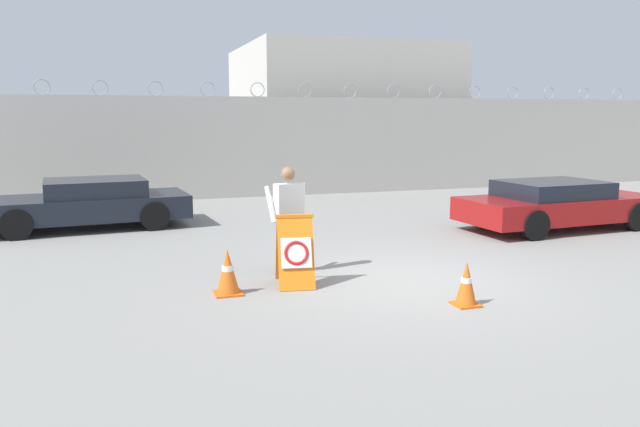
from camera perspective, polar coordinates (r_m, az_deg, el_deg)
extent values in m
plane|color=gray|center=(10.30, 7.95, -6.09)|extent=(90.00, 90.00, 0.00)
cube|color=#ADA8A0|center=(20.57, -5.66, 6.07)|extent=(36.00, 0.30, 3.24)
torus|color=gray|center=(20.19, -24.10, 10.51)|extent=(0.47, 0.03, 0.47)
torus|color=gray|center=(20.10, -19.48, 10.79)|extent=(0.47, 0.03, 0.47)
torus|color=gray|center=(20.13, -14.84, 10.99)|extent=(0.47, 0.03, 0.47)
torus|color=gray|center=(20.28, -10.24, 11.13)|extent=(0.47, 0.03, 0.47)
torus|color=gray|center=(20.56, -5.74, 11.20)|extent=(0.47, 0.03, 0.47)
torus|color=gray|center=(20.96, -1.38, 11.20)|extent=(0.47, 0.03, 0.47)
torus|color=gray|center=(21.47, 2.80, 11.14)|extent=(0.47, 0.03, 0.47)
torus|color=gray|center=(22.09, 6.75, 11.03)|extent=(0.47, 0.03, 0.47)
torus|color=gray|center=(22.80, 10.48, 10.88)|extent=(0.47, 0.03, 0.47)
torus|color=gray|center=(23.60, 13.96, 10.70)|extent=(0.47, 0.03, 0.47)
torus|color=gray|center=(24.48, 17.20, 10.50)|extent=(0.47, 0.03, 0.47)
torus|color=gray|center=(25.42, 20.20, 10.28)|extent=(0.47, 0.03, 0.47)
torus|color=gray|center=(26.43, 22.98, 10.05)|extent=(0.47, 0.03, 0.47)
torus|color=gray|center=(27.50, 25.54, 9.82)|extent=(0.47, 0.03, 0.47)
cube|color=beige|center=(27.04, 1.78, 9.14)|extent=(8.11, 7.68, 5.44)
cube|color=orange|center=(9.68, -2.21, -3.69)|extent=(0.62, 0.50, 1.09)
cube|color=orange|center=(10.05, -2.46, -3.22)|extent=(0.62, 0.50, 1.09)
cube|color=orange|center=(9.76, -2.36, -0.24)|extent=(0.60, 0.15, 0.05)
cube|color=white|center=(9.63, -2.18, -3.62)|extent=(0.50, 0.25, 0.45)
torus|color=red|center=(9.62, -2.17, -3.63)|extent=(0.40, 0.23, 0.37)
cylinder|color=black|center=(10.62, -2.47, -3.13)|extent=(0.15, 0.15, 0.87)
cylinder|color=black|center=(10.54, -3.34, -3.23)|extent=(0.15, 0.15, 0.87)
cube|color=silver|center=(10.44, -2.93, 0.94)|extent=(0.49, 0.31, 0.67)
sphere|color=#936B4C|center=(10.39, -2.96, 3.63)|extent=(0.24, 0.24, 0.24)
cylinder|color=silver|center=(10.57, -1.61, 1.12)|extent=(0.09, 0.09, 0.64)
cylinder|color=silver|center=(10.41, -4.54, 0.82)|extent=(0.16, 0.36, 0.61)
cube|color=orange|center=(9.15, 13.16, -8.09)|extent=(0.35, 0.35, 0.03)
cone|color=orange|center=(9.06, 13.24, -6.17)|extent=(0.30, 0.30, 0.61)
cylinder|color=white|center=(9.05, 13.24, -5.98)|extent=(0.15, 0.15, 0.08)
cube|color=orange|center=(9.55, -8.39, -7.21)|extent=(0.41, 0.41, 0.03)
cone|color=orange|center=(9.46, -8.44, -5.20)|extent=(0.35, 0.35, 0.66)
cylinder|color=white|center=(9.45, -8.44, -5.00)|extent=(0.17, 0.17, 0.09)
cylinder|color=black|center=(14.85, -26.00, -0.92)|extent=(0.69, 0.26, 0.68)
cylinder|color=black|center=(16.66, -25.73, 0.09)|extent=(0.69, 0.26, 0.68)
cylinder|color=black|center=(14.98, -14.89, -0.22)|extent=(0.69, 0.26, 0.68)
cylinder|color=black|center=(16.77, -15.81, 0.71)|extent=(0.69, 0.26, 0.68)
cube|color=black|center=(15.73, -20.63, 0.54)|extent=(4.83, 2.37, 0.53)
cube|color=black|center=(15.68, -19.87, 2.26)|extent=(2.39, 1.95, 0.39)
cylinder|color=black|center=(17.40, 22.53, 0.62)|extent=(0.67, 0.25, 0.66)
cylinder|color=black|center=(16.18, 26.99, -0.27)|extent=(0.67, 0.25, 0.66)
cylinder|color=black|center=(15.49, 14.69, 0.05)|extent=(0.67, 0.25, 0.66)
cylinder|color=black|center=(14.10, 19.05, -1.02)|extent=(0.67, 0.25, 0.66)
cube|color=maroon|center=(15.72, 21.01, 0.49)|extent=(4.89, 2.25, 0.54)
cube|color=black|center=(15.50, 20.46, 2.11)|extent=(2.40, 1.89, 0.37)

